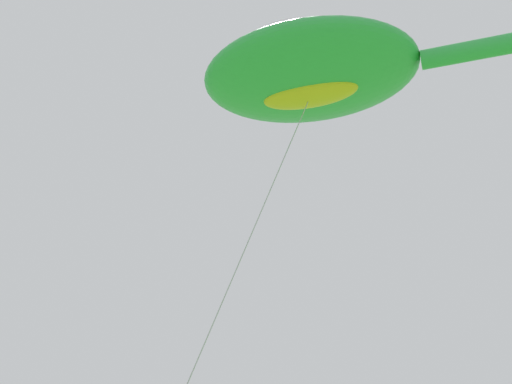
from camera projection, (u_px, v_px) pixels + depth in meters
big_show_kite at (318, 74)px, 17.34m from camera, size 7.18×12.37×12.61m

